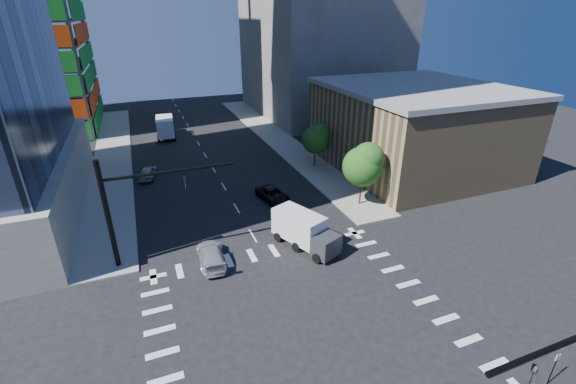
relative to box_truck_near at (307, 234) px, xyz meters
name	(u,v)px	position (x,y,z in m)	size (l,w,h in m)	color
ground	(305,325)	(-3.84, -8.47, -1.34)	(160.00, 160.00, 0.00)	black
road_markings	(305,325)	(-3.84, -8.47, -1.34)	(20.00, 20.00, 0.01)	silver
sidewalk_ne	(277,138)	(8.66, 31.53, -1.27)	(5.00, 60.00, 0.15)	#9A9891
sidewalk_nw	(113,157)	(-16.34, 31.53, -1.27)	(5.00, 60.00, 0.15)	#9A9891
commercial_building	(414,127)	(21.16, 13.53, 3.97)	(20.50, 22.50, 10.60)	#8B7551
bg_building_ne	(320,40)	(23.16, 46.53, 12.66)	(24.00, 30.00, 28.00)	#66615C
signal_mast_nw	(127,203)	(-13.83, 3.03, 4.15)	(10.20, 0.40, 9.00)	black
tree_south	(364,164)	(8.79, 5.44, 3.35)	(4.16, 4.16, 6.82)	#382316
tree_north	(317,138)	(9.09, 17.44, 2.65)	(3.54, 3.52, 5.78)	#382316
no_parking_sign	(554,366)	(6.86, -17.47, 0.04)	(0.30, 0.06, 2.20)	black
car_nb_far	(273,195)	(0.39, 9.91, -0.66)	(2.25, 4.88, 1.36)	black
car_sb_near	(211,255)	(-8.21, 0.79, -0.61)	(2.05, 5.04, 1.46)	silver
car_sb_mid	(148,173)	(-11.99, 21.58, -0.60)	(1.74, 4.33, 1.48)	#9B9EA2
box_truck_near	(307,234)	(0.00, 0.00, 0.00)	(4.52, 6.28, 3.03)	black
box_truck_far	(165,128)	(-8.13, 39.29, 0.19)	(3.23, 6.75, 3.45)	black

